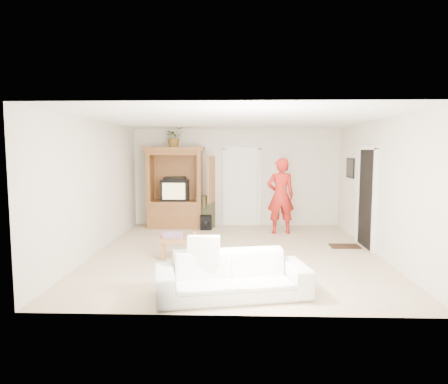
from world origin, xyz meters
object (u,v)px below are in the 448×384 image
(armoire, at_px, (176,193))
(man, at_px, (281,196))
(sofa, at_px, (232,275))
(coffee_table, at_px, (187,239))

(armoire, relative_size, man, 1.14)
(man, xyz_separation_m, sofa, (-1.12, -4.29, -0.61))
(man, bearing_deg, sofa, 71.01)
(armoire, relative_size, coffee_table, 1.91)
(armoire, distance_m, man, 2.76)
(armoire, distance_m, sofa, 5.28)
(sofa, bearing_deg, coffee_table, 101.64)
(armoire, bearing_deg, coffee_table, -77.63)
(sofa, distance_m, coffee_table, 2.26)
(sofa, xyz_separation_m, coffee_table, (-0.89, 2.07, 0.03))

